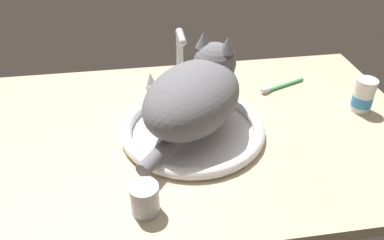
% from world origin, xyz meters
% --- Properties ---
extents(countertop, '(1.14, 0.71, 0.03)m').
position_xyz_m(countertop, '(0.00, 0.00, 0.01)').
color(countertop, '#CCB793').
rests_on(countertop, ground).
extents(sink_basin, '(0.35, 0.35, 0.03)m').
position_xyz_m(sink_basin, '(-0.00, -0.02, 0.04)').
color(sink_basin, white).
rests_on(sink_basin, countertop).
extents(faucet, '(0.20, 0.10, 0.18)m').
position_xyz_m(faucet, '(-0.00, 0.21, 0.10)').
color(faucet, silver).
rests_on(faucet, countertop).
extents(cat, '(0.34, 0.36, 0.19)m').
position_xyz_m(cat, '(0.01, 0.00, 0.14)').
color(cat, slate).
rests_on(cat, sink_basin).
extents(pill_bottle, '(0.05, 0.05, 0.09)m').
position_xyz_m(pill_bottle, '(0.46, 0.02, 0.07)').
color(pill_bottle, white).
rests_on(pill_bottle, countertop).
extents(metal_jar, '(0.06, 0.06, 0.06)m').
position_xyz_m(metal_jar, '(-0.13, -0.25, 0.06)').
color(metal_jar, '#B2B5BA').
rests_on(metal_jar, countertop).
extents(toothbrush, '(0.15, 0.07, 0.02)m').
position_xyz_m(toothbrush, '(0.29, 0.16, 0.04)').
color(toothbrush, '#3FB266').
rests_on(toothbrush, countertop).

